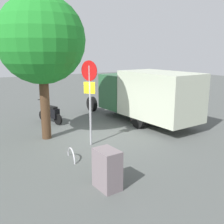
% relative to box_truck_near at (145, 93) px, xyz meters
% --- Properties ---
extents(ground_plane, '(60.00, 60.00, 0.00)m').
position_rel_box_truck_near_xyz_m(ground_plane, '(-0.85, 3.65, -1.52)').
color(ground_plane, '#4E5250').
extents(box_truck_near, '(7.33, 2.65, 2.67)m').
position_rel_box_truck_near_xyz_m(box_truck_near, '(0.00, 0.00, 0.00)').
color(box_truck_near, black).
rests_on(box_truck_near, ground).
extents(motorcycle, '(1.74, 0.80, 1.20)m').
position_rel_box_truck_near_xyz_m(motorcycle, '(2.39, 4.25, -1.00)').
color(motorcycle, black).
rests_on(motorcycle, ground).
extents(stop_sign, '(0.71, 0.33, 3.30)m').
position_rel_box_truck_near_xyz_m(stop_sign, '(-1.61, 3.94, 0.68)').
color(stop_sign, '#9E9EA3').
rests_on(stop_sign, ground).
extents(street_tree, '(3.49, 3.49, 5.81)m').
position_rel_box_truck_near_xyz_m(street_tree, '(0.08, 5.19, 2.51)').
color(street_tree, '#47301E').
rests_on(street_tree, ground).
extents(utility_cabinet, '(0.78, 0.56, 1.10)m').
position_rel_box_truck_near_xyz_m(utility_cabinet, '(-4.89, 5.08, -0.97)').
color(utility_cabinet, slate).
rests_on(utility_cabinet, ground).
extents(bike_rack_hoop, '(0.85, 0.15, 0.85)m').
position_rel_box_truck_near_xyz_m(bike_rack_hoop, '(-2.59, 5.17, -1.52)').
color(bike_rack_hoop, '#B7B7BC').
rests_on(bike_rack_hoop, ground).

